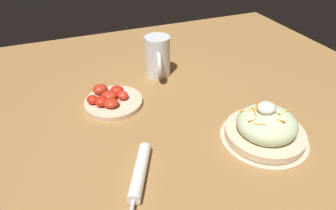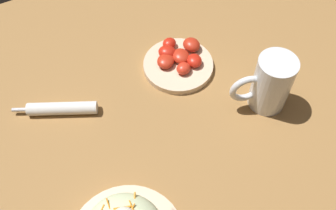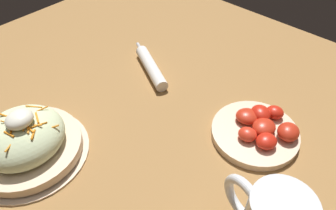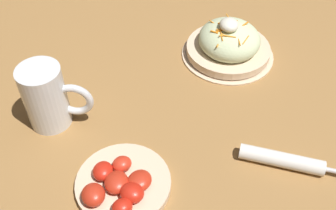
{
  "view_description": "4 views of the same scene",
  "coord_description": "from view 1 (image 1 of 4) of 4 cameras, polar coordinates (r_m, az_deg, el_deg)",
  "views": [
    {
      "loc": [
        0.37,
        0.66,
        0.53
      ],
      "look_at": [
        0.12,
        0.04,
        0.06
      ],
      "focal_mm": 31.4,
      "sensor_mm": 36.0,
      "label": 1
    },
    {
      "loc": [
        -0.32,
        0.23,
        0.77
      ],
      "look_at": [
        0.11,
        0.0,
        0.08
      ],
      "focal_mm": 41.73,
      "sensor_mm": 36.0,
      "label": 2
    },
    {
      "loc": [
        -0.19,
        -0.27,
        0.51
      ],
      "look_at": [
        0.13,
        0.03,
        0.08
      ],
      "focal_mm": 33.97,
      "sensor_mm": 36.0,
      "label": 3
    },
    {
      "loc": [
        0.68,
        -0.11,
        0.66
      ],
      "look_at": [
        0.12,
        0.0,
        0.07
      ],
      "focal_mm": 43.58,
      "sensor_mm": 36.0,
      "label": 4
    }
  ],
  "objects": [
    {
      "name": "napkin_roll",
      "position": [
        0.69,
        -5.5,
        -12.81
      ],
      "size": [
        0.11,
        0.19,
        0.03
      ],
      "color": "white",
      "rests_on": "ground_plane"
    },
    {
      "name": "ground_plane",
      "position": [
        0.92,
        6.23,
        -0.17
      ],
      "size": [
        1.43,
        1.43,
        0.0
      ],
      "primitive_type": "plane",
      "color": "#9E703D"
    },
    {
      "name": "salad_plate",
      "position": [
        0.82,
        18.46,
        -4.26
      ],
      "size": [
        0.23,
        0.23,
        0.11
      ],
      "color": "beige",
      "rests_on": "ground_plane"
    },
    {
      "name": "tomato_plate",
      "position": [
        0.93,
        -10.97,
        0.98
      ],
      "size": [
        0.18,
        0.18,
        0.05
      ],
      "color": "beige",
      "rests_on": "ground_plane"
    },
    {
      "name": "beer_mug",
      "position": [
        1.06,
        -2.01,
        9.08
      ],
      "size": [
        0.09,
        0.14,
        0.14
      ],
      "color": "white",
      "rests_on": "ground_plane"
    }
  ]
}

